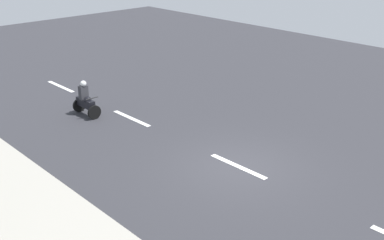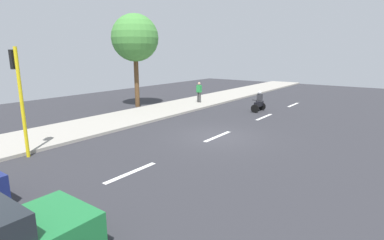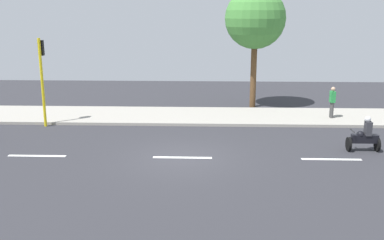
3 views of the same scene
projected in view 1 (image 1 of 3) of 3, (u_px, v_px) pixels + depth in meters
The scene contains 5 objects.
ground_plane at pixel (238, 168), 16.09m from camera, with size 40.00×60.00×0.10m, color #2D2D33.
lane_stripe_far_north at pixel (61, 87), 24.17m from camera, with size 0.20×2.40×0.01m, color white.
lane_stripe_north at pixel (132, 118), 20.12m from camera, with size 0.20×2.40×0.01m, color white.
lane_stripe_mid at pixel (238, 166), 16.07m from camera, with size 0.20×2.40×0.01m, color white.
motorcycle at pixel (86, 101), 20.26m from camera, with size 0.60×1.30×1.53m.
Camera 1 is at (10.95, 9.35, 7.47)m, focal length 44.57 mm.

